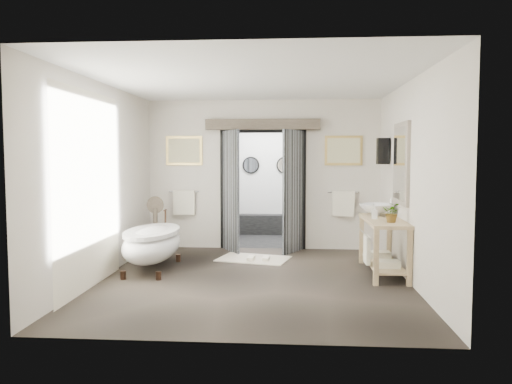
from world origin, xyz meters
TOP-DOWN VIEW (x-y plane):
  - ground_plane at (0.00, 0.00)m, footprint 5.00×5.00m
  - room_shell at (-0.04, -0.11)m, footprint 4.52×5.02m
  - shower_room at (0.00, 3.99)m, footprint 2.22×2.01m
  - back_wall_dressing at (0.00, 2.32)m, footprint 3.82×0.76m
  - clawfoot_tub at (-1.65, 0.51)m, footprint 0.81×1.80m
  - vanity at (1.95, 0.52)m, footprint 0.57×1.60m
  - pedestal_mirror at (-1.94, 1.75)m, footprint 0.32×0.21m
  - rug at (-0.10, 1.45)m, footprint 1.36×1.07m
  - slippers at (-0.01, 1.33)m, footprint 0.39×0.29m
  - basin at (1.94, 0.97)m, footprint 0.59×0.59m
  - plant at (2.02, 0.11)m, footprint 0.33×0.31m
  - soap_bottle_a at (1.83, 0.52)m, footprint 0.10×0.10m
  - soap_bottle_b at (1.92, 1.13)m, footprint 0.16×0.16m

SIDE VIEW (x-z plane):
  - ground_plane at x=0.00m, z-range 0.00..0.00m
  - rug at x=-0.10m, z-range 0.00..0.01m
  - slippers at x=-0.01m, z-range 0.01..0.07m
  - clawfoot_tub at x=-1.65m, z-range -0.01..0.87m
  - pedestal_mirror at x=-1.94m, z-range -0.08..1.00m
  - vanity at x=1.95m, z-range 0.08..0.93m
  - shower_room at x=0.00m, z-range -0.35..2.16m
  - soap_bottle_b at x=1.92m, z-range 0.85..1.03m
  - basin at x=1.94m, z-range 0.85..1.04m
  - soap_bottle_a at x=1.83m, z-range 0.85..1.04m
  - plant at x=2.02m, z-range 0.85..1.14m
  - back_wall_dressing at x=0.00m, z-range 0.30..2.82m
  - room_shell at x=-0.04m, z-range 0.40..3.31m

